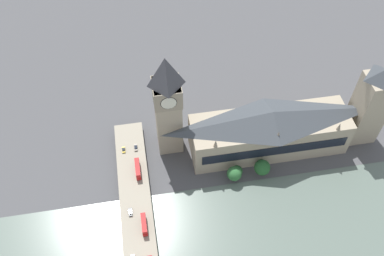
{
  "coord_description": "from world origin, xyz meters",
  "views": [
    {
      "loc": [
        -120.53,
        57.88,
        197.69
      ],
      "look_at": [
        19.49,
        34.23,
        20.34
      ],
      "focal_mm": 40.0,
      "sensor_mm": 36.0,
      "label": 1
    }
  ],
  "objects_px": {
    "car_southbound_mid": "(124,150)",
    "double_decker_bus_rear": "(144,224)",
    "victoria_tower": "(371,104)",
    "car_northbound_tail": "(136,147)",
    "car_northbound_lead": "(130,212)",
    "double_decker_bus_lead": "(138,169)",
    "road_bridge": "(140,251)",
    "clock_tower": "(168,103)",
    "parliament_hall": "(270,130)"
  },
  "relations": [
    {
      "from": "car_southbound_mid",
      "to": "double_decker_bus_rear",
      "type": "bearing_deg",
      "value": -171.73
    },
    {
      "from": "victoria_tower",
      "to": "car_northbound_tail",
      "type": "height_order",
      "value": "victoria_tower"
    },
    {
      "from": "victoria_tower",
      "to": "car_northbound_lead",
      "type": "bearing_deg",
      "value": 103.36
    },
    {
      "from": "double_decker_bus_lead",
      "to": "car_northbound_tail",
      "type": "height_order",
      "value": "double_decker_bus_lead"
    },
    {
      "from": "victoria_tower",
      "to": "road_bridge",
      "type": "bearing_deg",
      "value": 111.61
    },
    {
      "from": "car_northbound_lead",
      "to": "car_northbound_tail",
      "type": "bearing_deg",
      "value": -8.73
    },
    {
      "from": "car_northbound_tail",
      "to": "car_northbound_lead",
      "type": "bearing_deg",
      "value": 171.27
    },
    {
      "from": "double_decker_bus_lead",
      "to": "car_southbound_mid",
      "type": "relative_size",
      "value": 2.96
    },
    {
      "from": "clock_tower",
      "to": "road_bridge",
      "type": "relative_size",
      "value": 0.42
    },
    {
      "from": "car_southbound_mid",
      "to": "clock_tower",
      "type": "bearing_deg",
      "value": -81.89
    },
    {
      "from": "parliament_hall",
      "to": "car_northbound_tail",
      "type": "relative_size",
      "value": 19.14
    },
    {
      "from": "clock_tower",
      "to": "victoria_tower",
      "type": "height_order",
      "value": "clock_tower"
    },
    {
      "from": "parliament_hall",
      "to": "car_northbound_tail",
      "type": "height_order",
      "value": "parliament_hall"
    },
    {
      "from": "car_northbound_lead",
      "to": "double_decker_bus_lead",
      "type": "bearing_deg",
      "value": -14.08
    },
    {
      "from": "victoria_tower",
      "to": "double_decker_bus_lead",
      "type": "xyz_separation_m",
      "value": [
        -8.15,
        128.3,
        -18.4
      ]
    },
    {
      "from": "road_bridge",
      "to": "car_southbound_mid",
      "type": "xyz_separation_m",
      "value": [
        59.1,
        3.67,
        1.57
      ]
    },
    {
      "from": "road_bridge",
      "to": "car_northbound_tail",
      "type": "relative_size",
      "value": 34.47
    },
    {
      "from": "victoria_tower",
      "to": "car_southbound_mid",
      "type": "bearing_deg",
      "value": 87.0
    },
    {
      "from": "double_decker_bus_rear",
      "to": "car_northbound_lead",
      "type": "xyz_separation_m",
      "value": [
        8.66,
        6.17,
        -1.91
      ]
    },
    {
      "from": "road_bridge",
      "to": "car_southbound_mid",
      "type": "distance_m",
      "value": 59.23
    },
    {
      "from": "double_decker_bus_rear",
      "to": "car_northbound_tail",
      "type": "height_order",
      "value": "double_decker_bus_rear"
    },
    {
      "from": "road_bridge",
      "to": "double_decker_bus_rear",
      "type": "bearing_deg",
      "value": -15.79
    },
    {
      "from": "victoria_tower",
      "to": "car_southbound_mid",
      "type": "distance_m",
      "value": 136.73
    },
    {
      "from": "road_bridge",
      "to": "double_decker_bus_lead",
      "type": "distance_m",
      "value": 44.14
    },
    {
      "from": "clock_tower",
      "to": "car_northbound_tail",
      "type": "distance_m",
      "value": 35.36
    },
    {
      "from": "double_decker_bus_lead",
      "to": "double_decker_bus_rear",
      "type": "height_order",
      "value": "double_decker_bus_lead"
    },
    {
      "from": "double_decker_bus_lead",
      "to": "car_northbound_tail",
      "type": "xyz_separation_m",
      "value": [
        15.58,
        -0.08,
        -2.0
      ]
    },
    {
      "from": "clock_tower",
      "to": "car_southbound_mid",
      "type": "relative_size",
      "value": 16.72
    },
    {
      "from": "double_decker_bus_lead",
      "to": "parliament_hall",
      "type": "bearing_deg",
      "value": -83.72
    },
    {
      "from": "double_decker_bus_lead",
      "to": "car_northbound_tail",
      "type": "distance_m",
      "value": 15.71
    },
    {
      "from": "parliament_hall",
      "to": "road_bridge",
      "type": "distance_m",
      "value": 93.16
    },
    {
      "from": "parliament_hall",
      "to": "car_northbound_lead",
      "type": "distance_m",
      "value": 86.1
    },
    {
      "from": "victoria_tower",
      "to": "car_northbound_tail",
      "type": "bearing_deg",
      "value": 86.68
    },
    {
      "from": "victoria_tower",
      "to": "clock_tower",
      "type": "bearing_deg",
      "value": 84.31
    },
    {
      "from": "parliament_hall",
      "to": "double_decker_bus_rear",
      "type": "xyz_separation_m",
      "value": [
        -40.49,
        73.29,
        -7.37
      ]
    },
    {
      "from": "car_northbound_lead",
      "to": "car_southbound_mid",
      "type": "xyz_separation_m",
      "value": [
        38.94,
        0.75,
        -0.07
      ]
    },
    {
      "from": "clock_tower",
      "to": "car_southbound_mid",
      "type": "height_order",
      "value": "clock_tower"
    },
    {
      "from": "car_northbound_lead",
      "to": "clock_tower",
      "type": "bearing_deg",
      "value": -30.95
    },
    {
      "from": "parliament_hall",
      "to": "clock_tower",
      "type": "xyz_separation_m",
      "value": [
        10.88,
        53.85,
        19.94
      ]
    },
    {
      "from": "car_southbound_mid",
      "to": "car_northbound_tail",
      "type": "bearing_deg",
      "value": -86.9
    },
    {
      "from": "clock_tower",
      "to": "double_decker_bus_rear",
      "type": "height_order",
      "value": "clock_tower"
    },
    {
      "from": "car_southbound_mid",
      "to": "parliament_hall",
      "type": "bearing_deg",
      "value": -95.07
    },
    {
      "from": "car_northbound_tail",
      "to": "double_decker_bus_lead",
      "type": "bearing_deg",
      "value": 179.69
    },
    {
      "from": "victoria_tower",
      "to": "double_decker_bus_rear",
      "type": "height_order",
      "value": "victoria_tower"
    },
    {
      "from": "victoria_tower",
      "to": "double_decker_bus_rear",
      "type": "distance_m",
      "value": 135.61
    },
    {
      "from": "car_northbound_lead",
      "to": "car_northbound_tail",
      "type": "distance_m",
      "value": 39.77
    },
    {
      "from": "parliament_hall",
      "to": "victoria_tower",
      "type": "relative_size",
      "value": 1.54
    },
    {
      "from": "parliament_hall",
      "to": "car_northbound_tail",
      "type": "bearing_deg",
      "value": 84.18
    },
    {
      "from": "parliament_hall",
      "to": "double_decker_bus_rear",
      "type": "height_order",
      "value": "parliament_hall"
    },
    {
      "from": "parliament_hall",
      "to": "car_southbound_mid",
      "type": "xyz_separation_m",
      "value": [
        7.12,
        80.21,
        -9.36
      ]
    }
  ]
}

